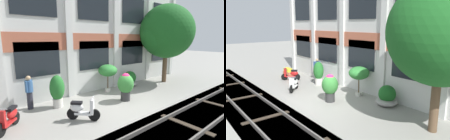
# 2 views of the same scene
# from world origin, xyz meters

# --- Properties ---
(ground_plane) EXTENTS (80.00, 80.00, 0.00)m
(ground_plane) POSITION_xyz_m (0.00, 0.00, 0.00)
(ground_plane) COLOR gray
(apartment_facade) EXTENTS (17.02, 0.64, 8.13)m
(apartment_facade) POSITION_xyz_m (-0.00, 3.08, 4.04)
(apartment_facade) COLOR silver
(apartment_facade) RESTS_ON ground
(rail_tracks) EXTENTS (24.66, 2.80, 0.43)m
(rail_tracks) POSITION_xyz_m (0.00, -3.07, -0.13)
(rail_tracks) COLOR #423F3A
(rail_tracks) RESTS_ON ground
(broadleaf_tree) EXTENTS (4.06, 3.87, 5.67)m
(broadleaf_tree) POSITION_xyz_m (5.34, 1.41, 3.64)
(broadleaf_tree) COLOR brown
(broadleaf_tree) RESTS_ON ground
(potted_plant_stone_basin) EXTENTS (0.69, 0.69, 1.56)m
(potted_plant_stone_basin) POSITION_xyz_m (-2.90, 1.76, 0.85)
(potted_plant_stone_basin) COLOR beige
(potted_plant_stone_basin) RESTS_ON ground
(potted_plant_ribbed_drum) EXTENTS (0.87, 0.87, 1.48)m
(potted_plant_ribbed_drum) POSITION_xyz_m (0.24, 0.35, 0.87)
(potted_plant_ribbed_drum) COLOR #333333
(potted_plant_ribbed_drum) RESTS_ON ground
(potted_plant_wide_bowl) EXTENTS (1.10, 1.10, 1.04)m
(potted_plant_wide_bowl) POSITION_xyz_m (2.48, 2.25, 0.43)
(potted_plant_wide_bowl) COLOR gray
(potted_plant_wide_bowl) RESTS_ON ground
(potted_plant_tall_urn) EXTENTS (1.17, 1.17, 1.69)m
(potted_plant_tall_urn) POSITION_xyz_m (0.50, 2.20, 1.29)
(potted_plant_tall_urn) COLOR beige
(potted_plant_tall_urn) RESTS_ON ground
(potted_plant_square_trough) EXTENTS (0.92, 0.48, 0.56)m
(potted_plant_square_trough) POSITION_xyz_m (-6.81, 1.43, 0.27)
(potted_plant_square_trough) COLOR #B76647
(potted_plant_square_trough) RESTS_ON ground
(scooter_near_curb) EXTENTS (0.95, 1.12, 0.98)m
(scooter_near_curb) POSITION_xyz_m (-5.10, 0.87, 0.44)
(scooter_near_curb) COLOR black
(scooter_near_curb) RESTS_ON ground
(scooter_second_parked) EXTENTS (1.01, 1.07, 0.98)m
(scooter_second_parked) POSITION_xyz_m (-2.71, -0.17, 0.44)
(scooter_second_parked) COLOR black
(scooter_second_parked) RESTS_ON ground
(resident_by_doorway) EXTENTS (0.38, 0.42, 1.59)m
(resident_by_doorway) POSITION_xyz_m (-3.99, 2.37, 0.85)
(resident_by_doorway) COLOR #282833
(resident_by_doorway) RESTS_ON ground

